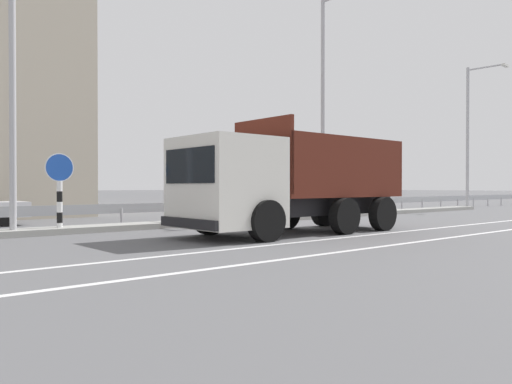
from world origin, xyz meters
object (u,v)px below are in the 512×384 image
median_road_sign (60,190)px  church_tower (28,126)px  street_lamp_2 (326,96)px  dump_truck (269,189)px  street_lamp_3 (471,130)px  street_lamp_1 (13,38)px

median_road_sign → church_tower: church_tower is taller
street_lamp_2 → church_tower: church_tower is taller
dump_truck → street_lamp_2: bearing=-59.6°
median_road_sign → street_lamp_2: size_ratio=0.24×
church_tower → street_lamp_3: bearing=-60.9°
median_road_sign → street_lamp_1: street_lamp_1 is taller
street_lamp_3 → street_lamp_2: bearing=179.1°
median_road_sign → street_lamp_1: (-1.27, -0.15, 4.11)m
street_lamp_1 → dump_truck: bearing=-36.9°
street_lamp_2 → church_tower: bearing=97.6°
church_tower → street_lamp_2: bearing=-82.4°
street_lamp_1 → street_lamp_3: size_ratio=1.16×
street_lamp_2 → street_lamp_3: bearing=-0.9°
dump_truck → church_tower: (3.16, 33.87, 5.13)m
street_lamp_3 → church_tower: 34.22m
street_lamp_2 → street_lamp_3: (12.69, -0.20, -0.59)m
street_lamp_3 → dump_truck: bearing=-168.6°
street_lamp_2 → dump_truck: bearing=-149.4°
street_lamp_2 → median_road_sign: bearing=179.3°
street_lamp_1 → street_lamp_3: (25.36, -0.18, -0.64)m
dump_truck → street_lamp_2: (7.11, 4.21, 4.03)m
street_lamp_3 → street_lamp_1: bearing=179.6°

